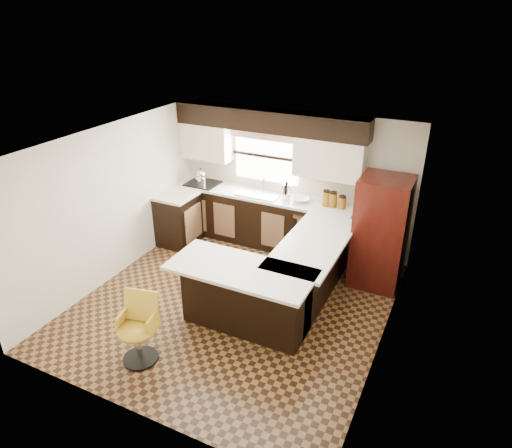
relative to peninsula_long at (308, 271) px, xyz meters
The scene contains 30 objects.
floor 1.18m from the peninsula_long, 145.22° to the right, with size 4.40×4.40×0.00m, color #49301A.
ceiling 2.24m from the peninsula_long, 145.22° to the right, with size 4.40×4.40×0.00m, color silver.
wall_back 1.96m from the peninsula_long, 119.74° to the left, with size 4.40×4.40×0.00m, color beige.
wall_front 3.06m from the peninsula_long, 107.67° to the right, with size 4.40×4.40×0.00m, color beige.
wall_left 3.15m from the peninsula_long, 168.23° to the right, with size 4.40×4.40×0.00m, color beige.
wall_right 1.55m from the peninsula_long, 27.51° to the right, with size 4.40×4.40×0.00m, color beige.
base_cab_back 1.86m from the peninsula_long, 136.64° to the left, with size 3.30×0.60×0.90m, color black.
base_cab_left 2.77m from the peninsula_long, 166.97° to the left, with size 0.60×0.70×0.90m, color black.
counter_back 1.92m from the peninsula_long, 136.64° to the left, with size 3.30×0.60×0.04m, color silver.
counter_left 2.81m from the peninsula_long, 166.97° to the left, with size 0.60×0.70×0.04m, color silver.
soffit 2.60m from the peninsula_long, 132.88° to the left, with size 3.40×0.35×0.36m, color black.
upper_cab_left 3.15m from the peninsula_long, 150.95° to the left, with size 0.94×0.35×0.64m, color beige.
upper_cab_right 1.90m from the peninsula_long, 98.93° to the left, with size 1.14×0.35×0.64m, color beige.
window_pane 2.36m from the peninsula_long, 132.00° to the left, with size 1.20×0.02×0.90m, color white.
valance 2.54m from the peninsula_long, 132.74° to the left, with size 1.30×0.06×0.18m, color #D19B93.
sink 1.95m from the peninsula_long, 138.13° to the left, with size 0.75×0.45×0.03m, color #B2B2B7.
dishwasher 1.05m from the peninsula_long, 109.47° to the left, with size 0.58×0.03×0.78m, color black.
cooktop 2.89m from the peninsula_long, 153.80° to the left, with size 0.58×0.50×0.03m, color black.
peninsula_long is the anchor object (origin of this frame).
peninsula_return 1.11m from the peninsula_long, 118.30° to the right, with size 1.65×0.60×0.90m, color black.
counter_pen_long 0.48m from the peninsula_long, ahead, with size 0.84×1.95×0.04m, color silver.
counter_pen_return 1.29m from the peninsula_long, 117.10° to the right, with size 1.89×0.84×0.04m, color silver.
refrigerator 1.26m from the peninsula_long, 47.05° to the left, with size 0.74×0.71×1.73m, color #350D08.
bar_chair 2.56m from the peninsula_long, 122.94° to the right, with size 0.47×0.47×0.89m, color gold, non-canonical shape.
kettle 2.95m from the peninsula_long, 154.09° to the left, with size 0.20×0.20×0.28m, color silver, non-canonical shape.
percolator 1.68m from the peninsula_long, 125.06° to the left, with size 0.15×0.15×0.27m, color silver.
mixing_bowl 1.52m from the peninsula_long, 116.20° to the left, with size 0.29×0.29×0.07m, color white.
canister_large 1.45m from the peninsula_long, 98.64° to the left, with size 0.13×0.13×0.24m, color brown.
canister_med 1.44m from the peninsula_long, 93.61° to the left, with size 0.13×0.13×0.24m, color brown.
canister_small 1.43m from the peninsula_long, 86.76° to the left, with size 0.13×0.13×0.19m, color brown.
Camera 1 is at (2.68, -4.80, 3.98)m, focal length 32.00 mm.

